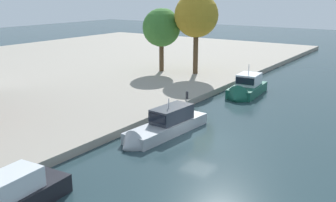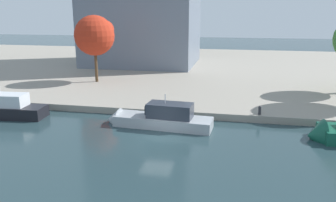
% 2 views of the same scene
% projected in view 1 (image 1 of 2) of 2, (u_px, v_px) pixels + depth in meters
% --- Properties ---
extents(ground_plane, '(220.00, 220.00, 0.00)m').
position_uv_depth(ground_plane, '(199.00, 140.00, 31.38)').
color(ground_plane, '#23383D').
extents(motor_yacht_1, '(9.69, 2.97, 3.87)m').
position_uv_depth(motor_yacht_1, '(163.00, 129.00, 32.33)').
color(motor_yacht_1, '#9EA3A8').
rests_on(motor_yacht_1, ground_plane).
extents(motor_yacht_2, '(7.76, 3.39, 4.56)m').
position_uv_depth(motor_yacht_2, '(245.00, 90.00, 44.84)').
color(motor_yacht_2, '#14513D').
rests_on(motor_yacht_2, ground_plane).
extents(mooring_bollard_0, '(0.29, 0.29, 0.81)m').
position_uv_depth(mooring_bollard_0, '(187.00, 95.00, 40.95)').
color(mooring_bollard_0, '#2D2D33').
rests_on(mooring_bollard_0, dock_promenade).
extents(tree_0, '(5.88, 5.88, 10.81)m').
position_uv_depth(tree_0, '(196.00, 15.00, 52.01)').
color(tree_0, '#4C3823').
rests_on(tree_0, dock_promenade).
extents(tree_2, '(5.26, 5.26, 8.74)m').
position_uv_depth(tree_2, '(161.00, 26.00, 54.06)').
color(tree_2, '#4C3823').
rests_on(tree_2, dock_promenade).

